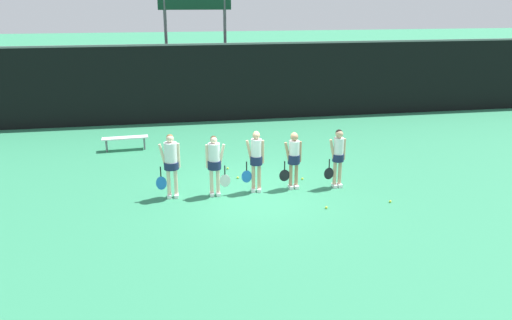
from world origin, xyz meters
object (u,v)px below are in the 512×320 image
(scoreboard, at_px, (195,4))
(tennis_ball_4, at_px, (246,177))
(player_2, at_px, (256,156))
(tennis_ball_2, at_px, (238,178))
(player_3, at_px, (294,156))
(tennis_ball_1, at_px, (302,179))
(bench_courtside, at_px, (125,139))
(tennis_ball_5, at_px, (326,208))
(player_1, at_px, (214,161))
(tennis_ball_0, at_px, (390,201))
(player_0, at_px, (171,160))
(player_4, at_px, (338,153))
(tennis_ball_3, at_px, (228,168))

(scoreboard, distance_m, tennis_ball_4, 10.61)
(player_2, relative_size, tennis_ball_2, 25.99)
(player_3, distance_m, tennis_ball_1, 1.19)
(bench_courtside, xyz_separation_m, player_2, (3.88, -4.79, 0.62))
(tennis_ball_1, bearing_deg, bench_courtside, 142.51)
(player_3, relative_size, tennis_ball_5, 23.99)
(player_1, xyz_separation_m, tennis_ball_0, (4.54, -1.39, -0.96))
(tennis_ball_5, bearing_deg, player_3, 106.54)
(tennis_ball_1, bearing_deg, player_0, -170.25)
(tennis_ball_5, bearing_deg, bench_courtside, 130.59)
(player_1, height_order, tennis_ball_1, player_1)
(tennis_ball_4, bearing_deg, tennis_ball_1, -15.04)
(tennis_ball_2, bearing_deg, player_3, -35.74)
(scoreboard, xyz_separation_m, player_4, (3.21, -10.55, -3.92))
(tennis_ball_1, xyz_separation_m, tennis_ball_3, (-2.08, 1.37, -0.00))
(player_0, bearing_deg, player_1, -0.52)
(tennis_ball_0, bearing_deg, player_1, 163.04)
(player_3, distance_m, player_4, 1.27)
(tennis_ball_2, bearing_deg, tennis_ball_1, -13.36)
(player_3, relative_size, player_4, 0.97)
(player_2, height_order, tennis_ball_4, player_2)
(bench_courtside, relative_size, tennis_ball_4, 23.64)
(tennis_ball_3, bearing_deg, tennis_ball_2, -78.59)
(player_0, relative_size, tennis_ball_3, 27.71)
(scoreboard, bearing_deg, player_3, -79.43)
(scoreboard, bearing_deg, player_4, -73.08)
(scoreboard, height_order, bench_courtside, scoreboard)
(player_2, relative_size, tennis_ball_4, 25.37)
(bench_courtside, xyz_separation_m, player_3, (4.97, -4.74, 0.57))
(player_0, xyz_separation_m, tennis_ball_3, (1.78, 2.04, -1.03))
(bench_courtside, xyz_separation_m, player_1, (2.71, -4.89, 0.59))
(bench_courtside, relative_size, tennis_ball_2, 24.21)
(bench_courtside, bearing_deg, tennis_ball_2, -50.35)
(scoreboard, xyz_separation_m, player_1, (-0.31, -10.56, -3.93))
(tennis_ball_5, bearing_deg, tennis_ball_1, 90.85)
(scoreboard, xyz_separation_m, player_3, (1.94, -10.42, -3.96))
(tennis_ball_0, xyz_separation_m, tennis_ball_5, (-1.81, -0.08, 0.00))
(tennis_ball_2, bearing_deg, tennis_ball_3, 101.41)
(scoreboard, height_order, tennis_ball_5, scoreboard)
(tennis_ball_2, bearing_deg, player_4, -23.35)
(tennis_ball_0, relative_size, tennis_ball_4, 0.94)
(player_0, bearing_deg, tennis_ball_3, 51.87)
(player_0, bearing_deg, tennis_ball_5, -18.49)
(player_4, relative_size, tennis_ball_3, 26.49)
(tennis_ball_3, bearing_deg, bench_courtside, 140.15)
(tennis_ball_2, bearing_deg, player_2, -71.70)
(player_1, height_order, tennis_ball_2, player_1)
(bench_courtside, height_order, tennis_ball_2, bench_courtside)
(tennis_ball_0, height_order, tennis_ball_4, tennis_ball_4)
(tennis_ball_0, distance_m, tennis_ball_2, 4.54)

